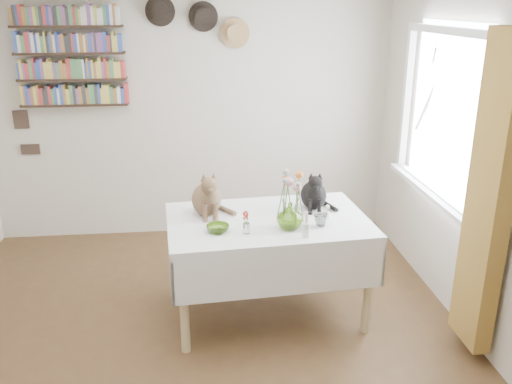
{
  "coord_description": "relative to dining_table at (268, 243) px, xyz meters",
  "views": [
    {
      "loc": [
        0.07,
        -3.19,
        2.33
      ],
      "look_at": [
        0.46,
        0.43,
        1.05
      ],
      "focal_mm": 38.0,
      "sensor_mm": 36.0,
      "label": 1
    }
  ],
  "objects": [
    {
      "name": "bookshelf_unit",
      "position": [
        -1.66,
        1.63,
        1.24
      ],
      "size": [
        1.0,
        0.16,
        0.91
      ],
      "color": "black",
      "rests_on": "room"
    },
    {
      "name": "black_cat",
      "position": [
        0.38,
        0.19,
        0.36
      ],
      "size": [
        0.25,
        0.3,
        0.33
      ],
      "primitive_type": null,
      "rotation": [
        0.0,
        0.0,
        -0.13
      ],
      "color": "black",
      "rests_on": "dining_table"
    },
    {
      "name": "drinking_glass",
      "position": [
        0.36,
        -0.18,
        0.24
      ],
      "size": [
        0.11,
        0.11,
        0.09
      ],
      "primitive_type": "imported",
      "rotation": [
        0.0,
        0.0,
        0.09
      ],
      "color": "white",
      "rests_on": "dining_table"
    },
    {
      "name": "flower_vase",
      "position": [
        0.13,
        -0.2,
        0.29
      ],
      "size": [
        0.2,
        0.2,
        0.19
      ],
      "primitive_type": "imported",
      "rotation": [
        0.0,
        0.0,
        0.05
      ],
      "color": "#8BB940",
      "rests_on": "dining_table"
    },
    {
      "name": "window",
      "position": [
        1.41,
        0.27,
        0.79
      ],
      "size": [
        0.12,
        1.52,
        1.32
      ],
      "color": "white",
      "rests_on": "room"
    },
    {
      "name": "berry_jar",
      "position": [
        -0.18,
        -0.25,
        0.28
      ],
      "size": [
        0.05,
        0.05,
        0.19
      ],
      "color": "white",
      "rests_on": "dining_table"
    },
    {
      "name": "curtain",
      "position": [
        1.34,
        -0.65,
        0.55
      ],
      "size": [
        0.12,
        0.38,
        2.1
      ],
      "primitive_type": "cube",
      "color": "brown",
      "rests_on": "room"
    },
    {
      "name": "green_bowl",
      "position": [
        -0.38,
        -0.2,
        0.22
      ],
      "size": [
        0.19,
        0.19,
        0.05
      ],
      "primitive_type": "imported",
      "rotation": [
        0.0,
        0.0,
        0.2
      ],
      "color": "#8BB940",
      "rests_on": "dining_table"
    },
    {
      "name": "room",
      "position": [
        -0.56,
        -0.53,
        0.65
      ],
      "size": [
        4.08,
        4.58,
        2.58
      ],
      "color": "brown",
      "rests_on": "ground"
    },
    {
      "name": "candlestick",
      "position": [
        0.22,
        -0.36,
        0.26
      ],
      "size": [
        0.05,
        0.05,
        0.19
      ],
      "color": "white",
      "rests_on": "dining_table"
    },
    {
      "name": "dining_table",
      "position": [
        0.0,
        0.0,
        0.0
      ],
      "size": [
        1.56,
        1.07,
        0.8
      ],
      "color": "white",
      "rests_on": "room"
    },
    {
      "name": "porcelain_figurine",
      "position": [
        0.44,
        -0.03,
        0.24
      ],
      "size": [
        0.06,
        0.06,
        0.1
      ],
      "color": "white",
      "rests_on": "dining_table"
    },
    {
      "name": "wall_hats",
      "position": [
        -0.44,
        1.66,
        1.56
      ],
      "size": [
        0.98,
        0.09,
        0.48
      ],
      "color": "black",
      "rests_on": "room"
    },
    {
      "name": "wall_art_plaques",
      "position": [
        -2.19,
        1.7,
        0.52
      ],
      "size": [
        0.21,
        0.02,
        0.44
      ],
      "color": "#38281E",
      "rests_on": "room"
    },
    {
      "name": "tabby_cat",
      "position": [
        -0.45,
        0.15,
        0.38
      ],
      "size": [
        0.29,
        0.35,
        0.37
      ],
      "primitive_type": null,
      "rotation": [
        0.0,
        0.0,
        0.17
      ],
      "color": "brown",
      "rests_on": "dining_table"
    },
    {
      "name": "flower_bouquet",
      "position": [
        0.13,
        -0.19,
        0.54
      ],
      "size": [
        0.17,
        0.13,
        0.39
      ],
      "color": "#4C7233",
      "rests_on": "flower_vase"
    }
  ]
}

